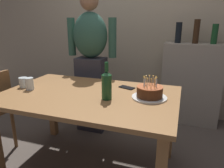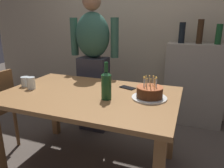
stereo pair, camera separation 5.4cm
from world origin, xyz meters
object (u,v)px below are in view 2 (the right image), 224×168
(water_glass_near, at_px, (25,82))
(birthday_cake, at_px, (150,93))
(person_man_bearded, at_px, (93,61))
(water_glass_far, at_px, (31,83))
(wine_bottle, at_px, (106,85))
(cell_phone, at_px, (128,88))

(water_glass_near, bearing_deg, birthday_cake, 4.65)
(person_man_bearded, bearing_deg, birthday_cake, 141.46)
(water_glass_near, xyz_separation_m, person_man_bearded, (0.36, 0.74, 0.09))
(birthday_cake, distance_m, water_glass_near, 1.17)
(water_glass_far, relative_size, person_man_bearded, 0.07)
(water_glass_near, height_order, wine_bottle, wine_bottle)
(water_glass_near, relative_size, person_man_bearded, 0.06)
(birthday_cake, bearing_deg, wine_bottle, -157.22)
(water_glass_near, bearing_deg, person_man_bearded, 63.99)
(birthday_cake, bearing_deg, water_glass_far, -172.70)
(water_glass_far, bearing_deg, cell_phone, 22.21)
(cell_phone, height_order, person_man_bearded, person_man_bearded)
(wine_bottle, height_order, person_man_bearded, person_man_bearded)
(birthday_cake, relative_size, water_glass_near, 3.04)
(water_glass_near, bearing_deg, cell_phone, 17.61)
(water_glass_near, height_order, water_glass_far, water_glass_far)
(birthday_cake, height_order, wine_bottle, wine_bottle)
(wine_bottle, bearing_deg, birthday_cake, 22.78)
(wine_bottle, bearing_deg, water_glass_near, 177.38)
(birthday_cake, distance_m, person_man_bearded, 1.04)
(cell_phone, relative_size, person_man_bearded, 0.09)
(water_glass_far, height_order, person_man_bearded, person_man_bearded)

